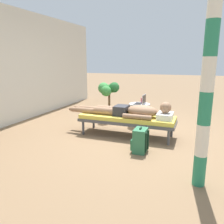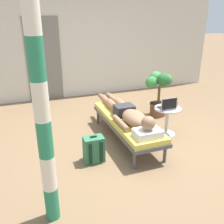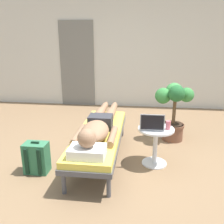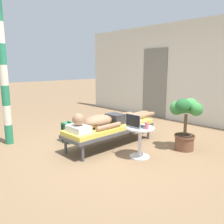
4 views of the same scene
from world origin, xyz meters
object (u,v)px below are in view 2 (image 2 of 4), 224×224
(drink_glass, at_px, (176,104))
(porch_post, at_px, (41,102))
(lounge_chair, at_px, (127,122))
(side_table, at_px, (167,116))
(laptop, at_px, (167,106))
(potted_plant, at_px, (158,90))
(person_reclining, at_px, (129,114))
(backpack, at_px, (94,149))

(drink_glass, distance_m, porch_post, 2.84)
(lounge_chair, xyz_separation_m, porch_post, (-1.49, -1.38, 1.00))
(side_table, height_order, porch_post, porch_post)
(laptop, distance_m, potted_plant, 1.02)
(lounge_chair, distance_m, potted_plant, 1.39)
(laptop, height_order, porch_post, porch_post)
(person_reclining, xyz_separation_m, backpack, (-0.74, -0.38, -0.32))
(person_reclining, height_order, potted_plant, potted_plant)
(lounge_chair, xyz_separation_m, potted_plant, (1.10, 0.83, 0.23))
(lounge_chair, xyz_separation_m, side_table, (0.78, -0.06, 0.01))
(laptop, relative_size, porch_post, 0.11)
(side_table, xyz_separation_m, laptop, (-0.06, -0.05, 0.23))
(person_reclining, relative_size, backpack, 5.12)
(side_table, xyz_separation_m, backpack, (-1.51, -0.39, -0.16))
(porch_post, bearing_deg, side_table, 30.26)
(person_reclining, height_order, drink_glass, person_reclining)
(backpack, bearing_deg, porch_post, -128.99)
(side_table, relative_size, porch_post, 0.19)
(person_reclining, height_order, backpack, person_reclining)
(laptop, height_order, backpack, laptop)
(person_reclining, relative_size, side_table, 4.15)
(backpack, bearing_deg, side_table, 14.60)
(laptop, xyz_separation_m, backpack, (-1.45, -0.34, -0.39))
(drink_glass, bearing_deg, laptop, -171.65)
(person_reclining, distance_m, laptop, 0.72)
(side_table, distance_m, laptop, 0.24)
(laptop, xyz_separation_m, porch_post, (-2.20, -1.27, 0.77))
(lounge_chair, bearing_deg, drink_glass, -5.05)
(side_table, bearing_deg, potted_plant, 70.03)
(lounge_chair, bearing_deg, backpack, -148.27)
(drink_glass, relative_size, porch_post, 0.04)
(person_reclining, distance_m, backpack, 0.89)
(drink_glass, bearing_deg, lounge_chair, 174.95)
(backpack, distance_m, porch_post, 1.66)
(potted_plant, bearing_deg, drink_glass, -100.78)
(laptop, bearing_deg, drink_glass, 8.35)
(lounge_chair, height_order, potted_plant, potted_plant)
(laptop, distance_m, drink_glass, 0.21)
(laptop, relative_size, backpack, 0.73)
(laptop, distance_m, porch_post, 2.65)
(lounge_chair, distance_m, drink_glass, 0.96)
(person_reclining, xyz_separation_m, side_table, (0.78, 0.01, -0.16))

